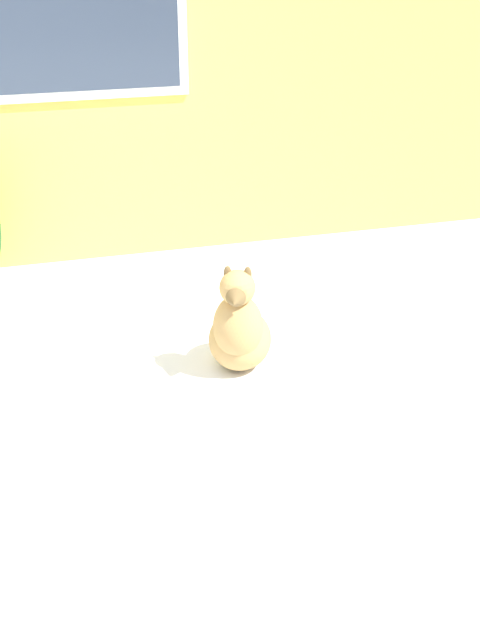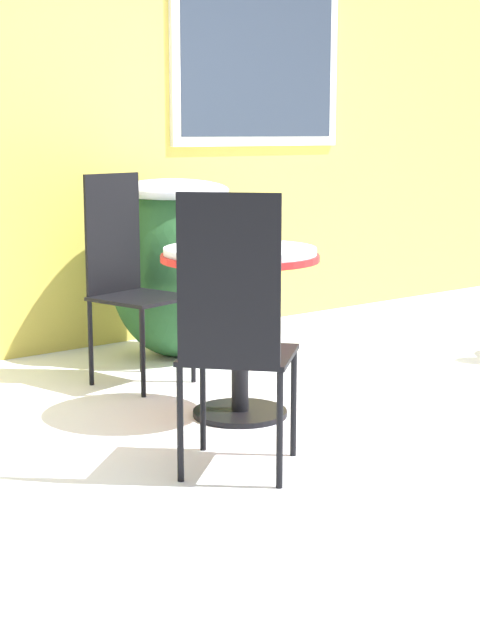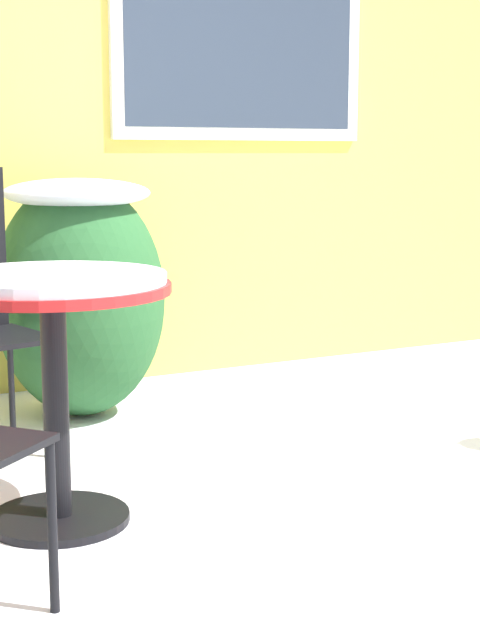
% 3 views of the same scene
% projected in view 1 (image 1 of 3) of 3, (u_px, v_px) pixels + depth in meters
% --- Properties ---
extents(dog, '(0.47, 0.60, 0.66)m').
position_uv_depth(dog, '(239.00, 331.00, 4.36)').
color(dog, tan).
rests_on(dog, ground_plane).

